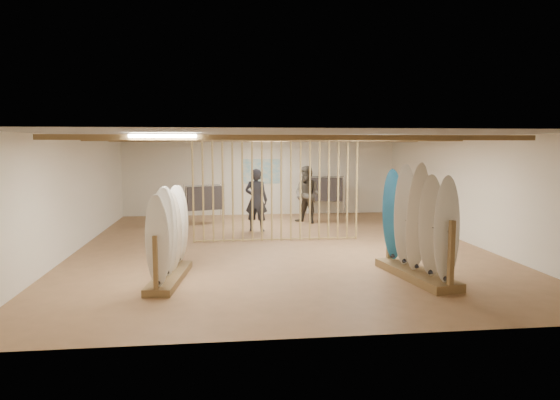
{
  "coord_description": "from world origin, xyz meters",
  "views": [
    {
      "loc": [
        -1.46,
        -12.36,
        2.59
      ],
      "look_at": [
        0.0,
        0.0,
        1.2
      ],
      "focal_mm": 32.0,
      "sensor_mm": 36.0,
      "label": 1
    }
  ],
  "objects": [
    {
      "name": "wall_front",
      "position": [
        0.0,
        -6.0,
        1.4
      ],
      "size": [
        12.0,
        0.0,
        12.0
      ],
      "primitive_type": "plane",
      "rotation": [
        -1.57,
        0.0,
        0.0
      ],
      "color": "white",
      "rests_on": "ground"
    },
    {
      "name": "shopper_a",
      "position": [
        -0.43,
        2.39,
        1.06
      ],
      "size": [
        0.91,
        0.75,
        2.13
      ],
      "primitive_type": "imported",
      "rotation": [
        0.0,
        0.0,
        2.8
      ],
      "color": "#27282F",
      "rests_on": "floor"
    },
    {
      "name": "shopper_b",
      "position": [
        1.35,
        3.73,
        1.07
      ],
      "size": [
        1.31,
        1.29,
        2.14
      ],
      "primitive_type": "imported",
      "rotation": [
        0.0,
        0.0,
        -0.73
      ],
      "color": "#3F3930",
      "rests_on": "floor"
    },
    {
      "name": "clothing_rack_a",
      "position": [
        -2.02,
        3.8,
        0.86
      ],
      "size": [
        1.19,
        0.65,
        1.33
      ],
      "rotation": [
        0.0,
        0.0,
        0.31
      ],
      "color": "silver",
      "rests_on": "floor"
    },
    {
      "name": "light_panels",
      "position": [
        0.0,
        0.0,
        2.74
      ],
      "size": [
        1.2,
        0.35,
        0.06
      ],
      "primitive_type": "cube",
      "color": "white",
      "rests_on": "ground"
    },
    {
      "name": "wall_back",
      "position": [
        0.0,
        6.0,
        1.4
      ],
      "size": [
        12.0,
        0.0,
        12.0
      ],
      "primitive_type": "plane",
      "rotation": [
        1.57,
        0.0,
        0.0
      ],
      "color": "white",
      "rests_on": "ground"
    },
    {
      "name": "bamboo_partition",
      "position": [
        0.0,
        0.8,
        1.4
      ],
      "size": [
        4.45,
        0.05,
        2.78
      ],
      "color": "tan",
      "rests_on": "ground"
    },
    {
      "name": "ceiling_slats",
      "position": [
        0.0,
        0.0,
        2.72
      ],
      "size": [
        9.5,
        6.12,
        0.1
      ],
      "primitive_type": "cube",
      "color": "brown",
      "rests_on": "ground"
    },
    {
      "name": "wall_right",
      "position": [
        5.0,
        0.0,
        1.4
      ],
      "size": [
        0.0,
        12.0,
        12.0
      ],
      "primitive_type": "plane",
      "rotation": [
        1.57,
        0.0,
        -1.57
      ],
      "color": "white",
      "rests_on": "ground"
    },
    {
      "name": "clothing_rack_b",
      "position": [
        2.28,
        5.4,
        0.97
      ],
      "size": [
        1.34,
        0.67,
        1.48
      ],
      "rotation": [
        0.0,
        0.0,
        -0.27
      ],
      "color": "silver",
      "rests_on": "floor"
    },
    {
      "name": "rack_left",
      "position": [
        -2.47,
        -2.88,
        0.6
      ],
      "size": [
        0.74,
        2.23,
        1.77
      ],
      "rotation": [
        0.0,
        0.0,
        -0.12
      ],
      "color": "brown",
      "rests_on": "floor"
    },
    {
      "name": "rack_right",
      "position": [
        2.28,
        -3.27,
        0.73
      ],
      "size": [
        0.97,
        2.33,
        2.15
      ],
      "rotation": [
        0.0,
        0.0,
        0.17
      ],
      "color": "brown",
      "rests_on": "floor"
    },
    {
      "name": "wall_left",
      "position": [
        -5.0,
        0.0,
        1.4
      ],
      "size": [
        0.0,
        12.0,
        12.0
      ],
      "primitive_type": "plane",
      "rotation": [
        1.57,
        0.0,
        1.57
      ],
      "color": "white",
      "rests_on": "ground"
    },
    {
      "name": "floor",
      "position": [
        0.0,
        0.0,
        0.0
      ],
      "size": [
        12.0,
        12.0,
        0.0
      ],
      "primitive_type": "plane",
      "color": "#A2764E",
      "rests_on": "ground"
    },
    {
      "name": "poster",
      "position": [
        0.0,
        5.98,
        1.6
      ],
      "size": [
        1.4,
        0.03,
        0.9
      ],
      "primitive_type": "cube",
      "color": "#389FC5",
      "rests_on": "ground"
    },
    {
      "name": "ceiling",
      "position": [
        0.0,
        0.0,
        2.8
      ],
      "size": [
        12.0,
        12.0,
        0.0
      ],
      "primitive_type": "plane",
      "rotation": [
        3.14,
        0.0,
        0.0
      ],
      "color": "gray",
      "rests_on": "ground"
    }
  ]
}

